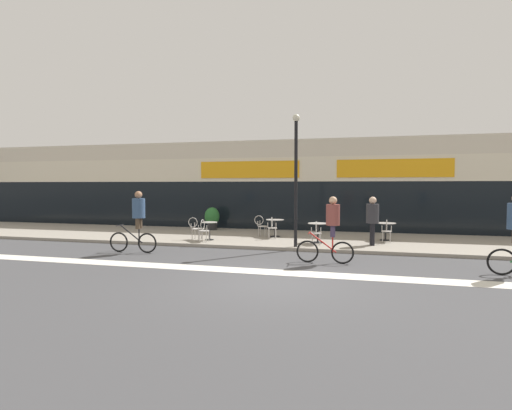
% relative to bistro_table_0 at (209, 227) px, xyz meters
% --- Properties ---
extents(ground_plane, '(120.00, 120.00, 0.00)m').
position_rel_bistro_table_0_xyz_m(ground_plane, '(3.91, -5.66, -0.64)').
color(ground_plane, '#424244').
extents(sidewalk_slab, '(40.00, 5.50, 0.12)m').
position_rel_bistro_table_0_xyz_m(sidewalk_slab, '(3.91, 1.59, -0.58)').
color(sidewalk_slab, gray).
rests_on(sidewalk_slab, ground).
extents(storefront_facade, '(40.00, 4.06, 4.58)m').
position_rel_bistro_table_0_xyz_m(storefront_facade, '(3.91, 6.30, 1.65)').
color(storefront_facade, beige).
rests_on(storefront_facade, ground).
extents(bike_lane_stripe, '(36.00, 0.70, 0.01)m').
position_rel_bistro_table_0_xyz_m(bike_lane_stripe, '(3.91, -4.65, -0.63)').
color(bike_lane_stripe, silver).
rests_on(bike_lane_stripe, ground).
extents(bistro_table_0, '(0.64, 0.64, 0.73)m').
position_rel_bistro_table_0_xyz_m(bistro_table_0, '(0.00, 0.00, 0.00)').
color(bistro_table_0, black).
rests_on(bistro_table_0, sidewalk_slab).
extents(bistro_table_1, '(0.77, 0.77, 0.75)m').
position_rel_bistro_table_0_xyz_m(bistro_table_1, '(2.36, 1.70, 0.02)').
color(bistro_table_1, black).
rests_on(bistro_table_1, sidewalk_slab).
extents(bistro_table_2, '(0.76, 0.76, 0.76)m').
position_rel_bistro_table_0_xyz_m(bistro_table_2, '(4.33, 0.34, 0.03)').
color(bistro_table_2, black).
rests_on(bistro_table_2, sidewalk_slab).
extents(bistro_table_3, '(0.80, 0.80, 0.71)m').
position_rel_bistro_table_0_xyz_m(bistro_table_3, '(6.90, 1.65, 0.00)').
color(bistro_table_3, black).
rests_on(bistro_table_3, sidewalk_slab).
extents(cafe_chair_0_near, '(0.41, 0.58, 0.90)m').
position_rel_bistro_table_0_xyz_m(cafe_chair_0_near, '(0.00, -0.63, 0.00)').
color(cafe_chair_0_near, '#B7B2AD').
rests_on(cafe_chair_0_near, sidewalk_slab).
extents(cafe_chair_0_side, '(0.58, 0.41, 0.90)m').
position_rel_bistro_table_0_xyz_m(cafe_chair_0_side, '(-0.63, 0.00, 0.00)').
color(cafe_chair_0_side, '#B7B2AD').
rests_on(cafe_chair_0_side, sidewalk_slab).
extents(cafe_chair_1_near, '(0.44, 0.59, 0.90)m').
position_rel_bistro_table_0_xyz_m(cafe_chair_1_near, '(2.37, 1.07, 0.00)').
color(cafe_chair_1_near, '#B7B2AD').
rests_on(cafe_chair_1_near, sidewalk_slab).
extents(cafe_chair_1_side, '(0.58, 0.41, 0.90)m').
position_rel_bistro_table_0_xyz_m(cafe_chair_1_side, '(1.73, 1.70, 0.00)').
color(cafe_chair_1_side, '#B7B2AD').
rests_on(cafe_chair_1_side, sidewalk_slab).
extents(cafe_chair_2_near, '(0.43, 0.59, 0.90)m').
position_rel_bistro_table_0_xyz_m(cafe_chair_2_near, '(4.33, -0.28, 0.00)').
color(cafe_chair_2_near, '#B7B2AD').
rests_on(cafe_chair_2_near, sidewalk_slab).
extents(cafe_chair_3_near, '(0.41, 0.58, 0.90)m').
position_rel_bistro_table_0_xyz_m(cafe_chair_3_near, '(6.90, 1.02, 0.00)').
color(cafe_chair_3_near, '#B7B2AD').
rests_on(cafe_chair_3_near, sidewalk_slab).
extents(planter_pot, '(0.74, 0.74, 1.11)m').
position_rel_bistro_table_0_xyz_m(planter_pot, '(-1.22, 3.51, 0.09)').
color(planter_pot, '#232326').
rests_on(planter_pot, sidewalk_slab).
extents(lamp_post, '(0.26, 0.26, 4.75)m').
position_rel_bistro_table_0_xyz_m(lamp_post, '(3.65, -0.85, 2.25)').
color(lamp_post, black).
rests_on(lamp_post, sidewalk_slab).
extents(cyclist_0, '(1.71, 0.48, 2.01)m').
position_rel_bistro_table_0_xyz_m(cyclist_0, '(5.05, -3.03, 0.51)').
color(cyclist_0, black).
rests_on(cyclist_0, ground).
extents(cyclist_2, '(1.78, 0.50, 2.14)m').
position_rel_bistro_table_0_xyz_m(cyclist_2, '(-1.57, -2.80, 0.60)').
color(cyclist_2, black).
rests_on(cyclist_2, ground).
extents(pedestrian_near_end, '(0.51, 0.51, 1.80)m').
position_rel_bistro_table_0_xyz_m(pedestrian_near_end, '(6.35, 0.21, 0.55)').
color(pedestrian_near_end, black).
rests_on(pedestrian_near_end, sidewalk_slab).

